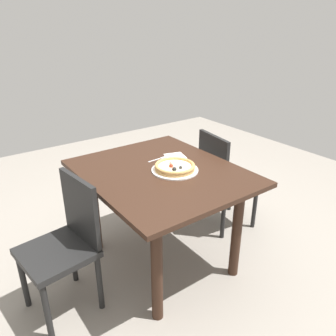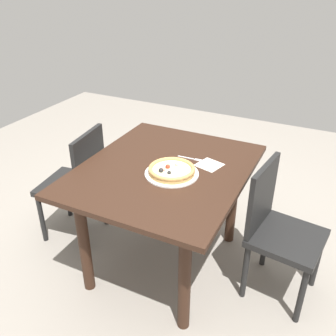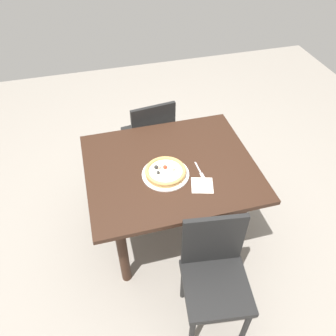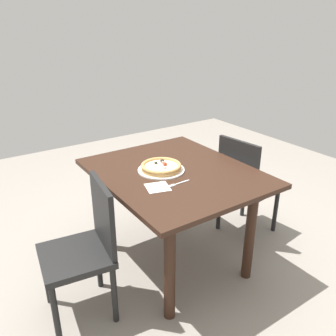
{
  "view_description": "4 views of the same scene",
  "coord_description": "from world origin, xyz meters",
  "px_view_note": "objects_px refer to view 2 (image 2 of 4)",
  "views": [
    {
      "loc": [
        1.7,
        -1.18,
        1.69
      ],
      "look_at": [
        0.03,
        0.04,
        0.77
      ],
      "focal_mm": 35.54,
      "sensor_mm": 36.0,
      "label": 1
    },
    {
      "loc": [
        1.76,
        0.89,
        1.83
      ],
      "look_at": [
        0.03,
        0.04,
        0.77
      ],
      "focal_mm": 39.24,
      "sensor_mm": 36.0,
      "label": 2
    },
    {
      "loc": [
        0.45,
        1.63,
        2.36
      ],
      "look_at": [
        0.03,
        0.04,
        0.77
      ],
      "focal_mm": 35.91,
      "sensor_mm": 36.0,
      "label": 3
    },
    {
      "loc": [
        -1.79,
        1.26,
        1.71
      ],
      "look_at": [
        0.03,
        0.04,
        0.77
      ],
      "focal_mm": 37.34,
      "sensor_mm": 36.0,
      "label": 4
    }
  ],
  "objects_px": {
    "pizza": "(172,170)",
    "chair_near": "(78,181)",
    "chair_far": "(277,228)",
    "plate": "(172,174)",
    "dining_table": "(164,184)",
    "fork": "(192,159)",
    "napkin": "(209,165)"
  },
  "relations": [
    {
      "from": "chair_far",
      "to": "plate",
      "type": "relative_size",
      "value": 2.7
    },
    {
      "from": "dining_table",
      "to": "chair_far",
      "type": "distance_m",
      "value": 0.73
    },
    {
      "from": "chair_near",
      "to": "fork",
      "type": "bearing_deg",
      "value": -84.51
    },
    {
      "from": "chair_near",
      "to": "napkin",
      "type": "xyz_separation_m",
      "value": [
        -0.15,
        0.94,
        0.28
      ]
    },
    {
      "from": "pizza",
      "to": "chair_near",
      "type": "bearing_deg",
      "value": -94.12
    },
    {
      "from": "plate",
      "to": "napkin",
      "type": "bearing_deg",
      "value": 142.31
    },
    {
      "from": "pizza",
      "to": "napkin",
      "type": "bearing_deg",
      "value": 142.28
    },
    {
      "from": "chair_far",
      "to": "napkin",
      "type": "distance_m",
      "value": 0.55
    },
    {
      "from": "pizza",
      "to": "fork",
      "type": "bearing_deg",
      "value": 172.09
    },
    {
      "from": "plate",
      "to": "pizza",
      "type": "xyz_separation_m",
      "value": [
        0.0,
        -0.0,
        0.03
      ]
    },
    {
      "from": "dining_table",
      "to": "pizza",
      "type": "height_order",
      "value": "pizza"
    },
    {
      "from": "chair_far",
      "to": "plate",
      "type": "xyz_separation_m",
      "value": [
        0.15,
        -0.63,
        0.29
      ]
    },
    {
      "from": "dining_table",
      "to": "fork",
      "type": "distance_m",
      "value": 0.24
    },
    {
      "from": "dining_table",
      "to": "chair_near",
      "type": "relative_size",
      "value": 1.35
    },
    {
      "from": "chair_near",
      "to": "pizza",
      "type": "xyz_separation_m",
      "value": [
        0.06,
        0.78,
        0.31
      ]
    },
    {
      "from": "dining_table",
      "to": "plate",
      "type": "xyz_separation_m",
      "value": [
        0.05,
        0.08,
        0.13
      ]
    },
    {
      "from": "dining_table",
      "to": "chair_far",
      "type": "bearing_deg",
      "value": 97.39
    },
    {
      "from": "plate",
      "to": "dining_table",
      "type": "bearing_deg",
      "value": -125.69
    },
    {
      "from": "dining_table",
      "to": "pizza",
      "type": "bearing_deg",
      "value": 53.85
    },
    {
      "from": "chair_far",
      "to": "fork",
      "type": "height_order",
      "value": "chair_far"
    },
    {
      "from": "chair_near",
      "to": "fork",
      "type": "xyz_separation_m",
      "value": [
        -0.18,
        0.81,
        0.28
      ]
    },
    {
      "from": "chair_far",
      "to": "napkin",
      "type": "height_order",
      "value": "chair_far"
    },
    {
      "from": "fork",
      "to": "dining_table",
      "type": "bearing_deg",
      "value": -123.06
    },
    {
      "from": "pizza",
      "to": "napkin",
      "type": "distance_m",
      "value": 0.26
    },
    {
      "from": "plate",
      "to": "fork",
      "type": "xyz_separation_m",
      "value": [
        -0.23,
        0.03,
        -0.0
      ]
    },
    {
      "from": "chair_far",
      "to": "napkin",
      "type": "xyz_separation_m",
      "value": [
        -0.06,
        -0.47,
        0.28
      ]
    },
    {
      "from": "chair_near",
      "to": "plate",
      "type": "height_order",
      "value": "chair_near"
    },
    {
      "from": "fork",
      "to": "napkin",
      "type": "bearing_deg",
      "value": -14.55
    },
    {
      "from": "chair_far",
      "to": "plate",
      "type": "height_order",
      "value": "chair_far"
    },
    {
      "from": "dining_table",
      "to": "plate",
      "type": "height_order",
      "value": "plate"
    },
    {
      "from": "plate",
      "to": "napkin",
      "type": "distance_m",
      "value": 0.26
    },
    {
      "from": "dining_table",
      "to": "chair_far",
      "type": "height_order",
      "value": "chair_far"
    }
  ]
}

